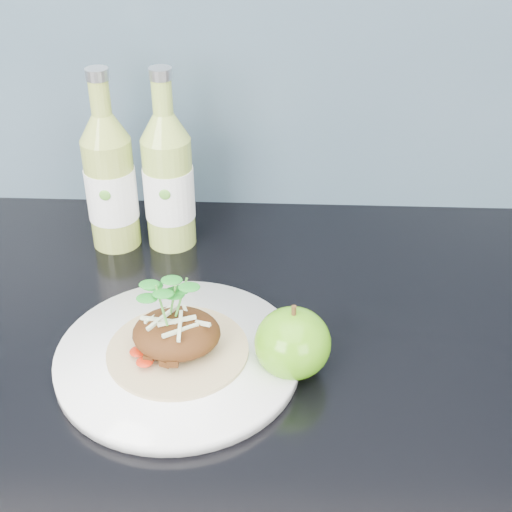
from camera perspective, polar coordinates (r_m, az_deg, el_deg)
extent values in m
cylinder|color=white|center=(0.77, -6.23, -8.07)|extent=(0.30, 0.30, 0.02)
cylinder|color=#A1875C|center=(0.76, -6.27, -7.50)|extent=(0.15, 0.15, 0.00)
ellipsoid|color=#502A0F|center=(0.75, -6.38, -6.17)|extent=(0.09, 0.08, 0.04)
ellipsoid|color=#51920F|center=(0.74, 2.95, -6.97)|extent=(0.09, 0.09, 0.07)
cylinder|color=#472D14|center=(0.71, 3.04, -4.48)|extent=(0.01, 0.00, 0.01)
cylinder|color=#96A846|center=(0.95, -11.47, 4.94)|extent=(0.08, 0.08, 0.15)
cone|color=#96A846|center=(0.91, -12.10, 10.04)|extent=(0.06, 0.06, 0.03)
cylinder|color=#96A846|center=(0.90, -12.39, 12.31)|extent=(0.03, 0.03, 0.04)
cylinder|color=silver|center=(0.89, -12.62, 14.03)|extent=(0.03, 0.03, 0.01)
cylinder|color=white|center=(0.95, -11.47, 4.97)|extent=(0.09, 0.09, 0.07)
ellipsoid|color=#59A533|center=(0.91, -12.00, 4.76)|extent=(0.01, 0.00, 0.01)
cylinder|color=#99B34A|center=(0.94, -6.95, 5.06)|extent=(0.08, 0.08, 0.15)
cone|color=#99B34A|center=(0.90, -7.34, 10.23)|extent=(0.06, 0.06, 0.03)
cylinder|color=#99B34A|center=(0.88, -7.52, 12.54)|extent=(0.03, 0.03, 0.04)
cylinder|color=silver|center=(0.87, -7.66, 14.28)|extent=(0.03, 0.03, 0.01)
cylinder|color=white|center=(0.94, -6.95, 5.09)|extent=(0.09, 0.09, 0.07)
ellipsoid|color=#59A533|center=(0.90, -7.32, 4.89)|extent=(0.01, 0.00, 0.01)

